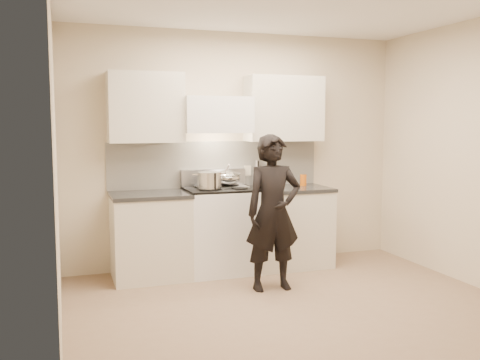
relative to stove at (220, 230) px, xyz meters
name	(u,v)px	position (x,y,z in m)	size (l,w,h in m)	color
ground_plane	(298,310)	(0.30, -1.42, -0.47)	(4.00, 4.00, 0.00)	#826A53
room_shell	(277,130)	(0.24, -1.05, 1.12)	(4.04, 3.54, 2.70)	beige
stove	(220,230)	(0.00, 0.00, 0.00)	(0.76, 0.65, 0.96)	white
counter_right	(288,226)	(0.83, 0.00, -0.01)	(0.92, 0.67, 0.92)	beige
counter_left	(150,236)	(-0.78, 0.00, -0.01)	(0.82, 0.67, 0.92)	beige
wok	(227,178)	(0.11, 0.09, 0.57)	(0.33, 0.40, 0.26)	#BEBEBE
stock_pot	(209,180)	(-0.15, -0.09, 0.57)	(0.37, 0.28, 0.18)	#BEBEBE
utensil_crock	(257,178)	(0.53, 0.25, 0.54)	(0.11, 0.11, 0.30)	#ACAEB7
spice_jar	(272,182)	(0.71, 0.20, 0.49)	(0.04, 0.04, 0.08)	#D95703
oil_glass	(303,180)	(1.06, 0.10, 0.51)	(0.08, 0.08, 0.13)	#BC540D
person	(273,213)	(0.32, -0.78, 0.30)	(0.57, 0.37, 1.55)	black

